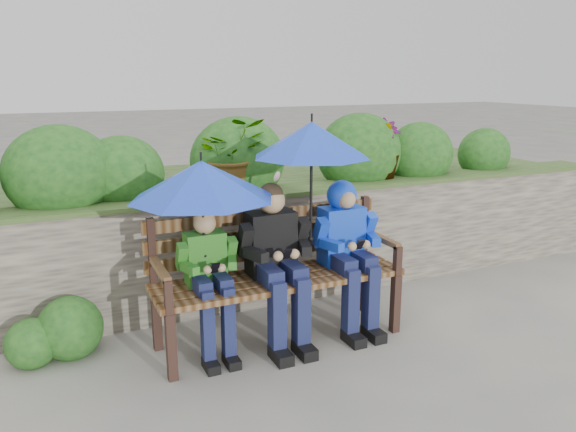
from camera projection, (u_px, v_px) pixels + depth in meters
name	position (u px, v px, depth m)	size (l,w,h in m)	color
ground	(293.00, 332.00, 4.57)	(60.00, 60.00, 0.00)	slate
garden_backdrop	(214.00, 216.00, 5.78)	(8.00, 2.84, 1.89)	#544C45
park_bench	(275.00, 266.00, 4.37)	(1.95, 0.57, 1.03)	#301E17
boy_left	(209.00, 273.00, 4.06)	(0.43, 0.50, 1.10)	#266320
boy_middle	(277.00, 256.00, 4.23)	(0.55, 0.63, 1.25)	black
boy_right	(347.00, 242.00, 4.49)	(0.52, 0.63, 1.22)	#1C26C3
umbrella_left	(202.00, 180.00, 3.91)	(1.04, 1.04, 0.77)	blue
umbrella_right	(312.00, 140.00, 4.19)	(0.91, 0.91, 0.99)	blue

